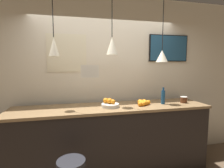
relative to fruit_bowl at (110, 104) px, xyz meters
name	(u,v)px	position (x,y,z in m)	size (l,w,h in m)	color
back_wall	(106,80)	(0.04, 0.49, 0.33)	(8.00, 0.06, 2.90)	beige
service_counter	(112,139)	(0.04, 0.03, -0.58)	(3.07, 0.69, 1.08)	black
fruit_bowl	(110,104)	(0.00, 0.00, 0.00)	(0.27, 0.27, 0.14)	beige
orange_pile	(143,103)	(0.54, 0.00, -0.01)	(0.25, 0.23, 0.09)	orange
juice_bottle	(163,97)	(0.90, 0.00, 0.07)	(0.06, 0.06, 0.28)	navy
spread_jar	(184,100)	(1.29, 0.00, 0.01)	(0.11, 0.11, 0.11)	#562D19
pendant_lamp_left	(54,46)	(-0.79, 0.03, 0.86)	(0.15, 0.15, 0.96)	black
pendant_lamp_middle	(112,46)	(0.04, 0.03, 0.88)	(0.17, 0.17, 0.93)	black
pendant_lamp_right	(162,56)	(0.87, 0.03, 0.75)	(0.19, 0.19, 1.04)	black
mounted_tv	(168,48)	(1.23, 0.43, 0.91)	(0.77, 0.04, 0.49)	black
hanging_menu_board	(90,71)	(-0.32, -0.23, 0.51)	(0.24, 0.01, 0.17)	silver
wall_poster	(67,53)	(-0.63, 0.45, 0.79)	(0.64, 0.01, 0.62)	beige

